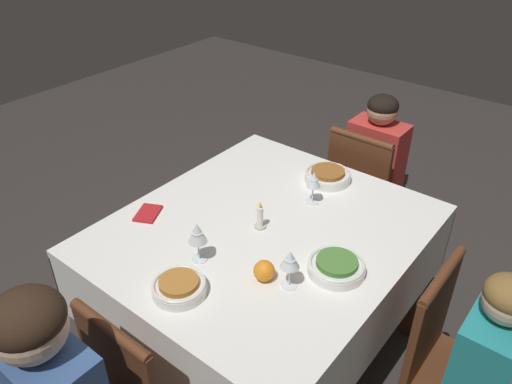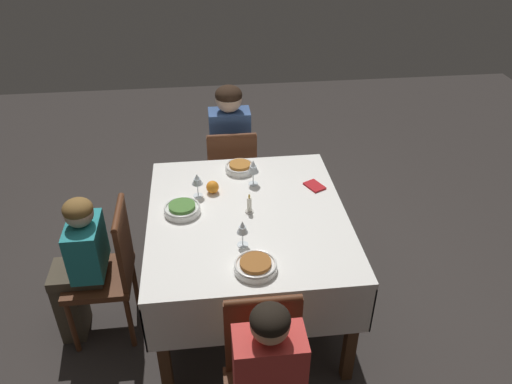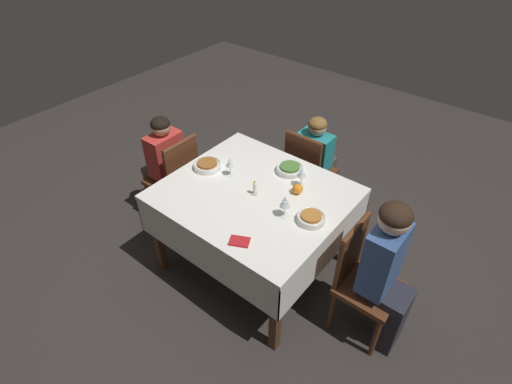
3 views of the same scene
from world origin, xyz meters
name	(u,v)px [view 2 (image 2 of 3)]	position (x,y,z in m)	size (l,w,h in m)	color
ground_plane	(249,309)	(0.00, 0.00, 0.00)	(8.00, 8.00, 0.00)	#332D2B
dining_table	(248,227)	(0.00, 0.00, 0.68)	(1.29, 1.14, 0.78)	white
chair_east	(232,176)	(0.90, 0.03, 0.49)	(0.39, 0.38, 0.89)	#562D19
chair_west	(266,378)	(-0.90, 0.01, 0.49)	(0.39, 0.38, 0.89)	#562D19
chair_north	(109,268)	(-0.05, 0.82, 0.49)	(0.38, 0.39, 0.89)	#562D19
person_adult_denim	(230,147)	(1.04, 0.03, 0.66)	(0.34, 0.30, 1.17)	#282833
person_child_teal	(79,264)	(-0.05, 0.98, 0.53)	(0.30, 0.33, 0.97)	#4C4233
bowl_east	(240,167)	(0.48, 0.00, 0.80)	(0.19, 0.19, 0.06)	white
wine_glass_east	(253,167)	(0.32, -0.07, 0.90)	(0.07, 0.07, 0.17)	white
bowl_west	(256,266)	(-0.48, 0.01, 0.80)	(0.22, 0.22, 0.06)	white
wine_glass_west	(242,228)	(-0.28, 0.05, 0.89)	(0.06, 0.06, 0.15)	white
bowl_north	(182,209)	(0.05, 0.37, 0.80)	(0.21, 0.21, 0.06)	white
wine_glass_north	(197,180)	(0.22, 0.28, 0.89)	(0.07, 0.07, 0.15)	white
candle_centerpiece	(249,206)	(0.01, -0.01, 0.82)	(0.05, 0.05, 0.12)	beige
orange_fruit	(213,187)	(0.25, 0.19, 0.81)	(0.08, 0.08, 0.08)	orange
napkin_red_folded	(314,186)	(0.24, -0.45, 0.78)	(0.15, 0.14, 0.01)	red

